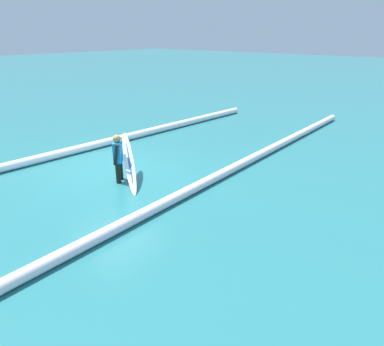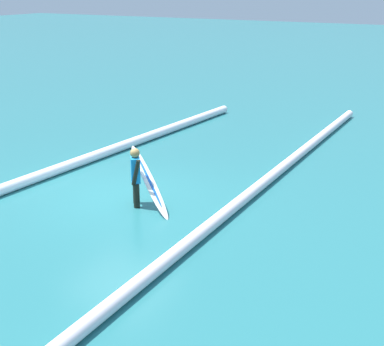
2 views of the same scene
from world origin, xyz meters
name	(u,v)px [view 1 (image 1 of 2)]	position (x,y,z in m)	size (l,w,h in m)	color
ground_plane	(113,172)	(0.00, 0.00, 0.00)	(123.33, 123.33, 0.00)	#277478
surfer	(118,156)	(0.32, 0.74, 0.76)	(0.43, 0.47, 1.37)	black
surfboard	(129,162)	(0.13, 0.97, 0.58)	(1.36, 1.85, 1.18)	white
wave_crest_foreground	(62,153)	(0.27, -2.42, 0.14)	(0.28, 0.28, 19.56)	white
wave_crest_midground	(239,165)	(-2.66, 2.80, 0.13)	(0.26, 0.26, 17.05)	white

